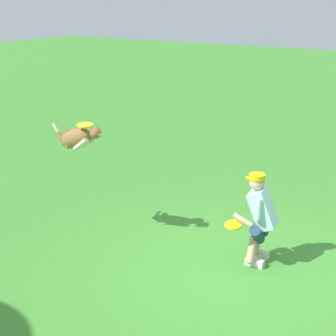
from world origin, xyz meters
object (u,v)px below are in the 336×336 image
object	(u,v)px
person	(260,216)
dog	(78,138)
frisbee_flying	(85,125)
frisbee_held	(233,225)

from	to	relation	value
person	dog	distance (m)	2.87
person	dog	size ratio (longest dim) A/B	1.23
person	frisbee_flying	size ratio (longest dim) A/B	5.42
frisbee_held	dog	bearing A→B (deg)	8.66
dog	frisbee_held	world-z (taller)	dog
person	frisbee_held	bearing A→B (deg)	38.35
frisbee_flying	dog	bearing A→B (deg)	-6.59
person	frisbee_held	distance (m)	0.40
dog	frisbee_held	size ratio (longest dim) A/B	4.48
frisbee_flying	frisbee_held	distance (m)	2.55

